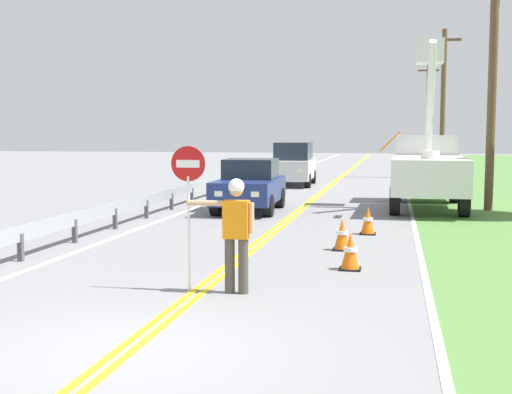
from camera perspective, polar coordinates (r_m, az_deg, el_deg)
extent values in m
plane|color=gray|center=(8.11, -11.15, -12.81)|extent=(160.00, 160.00, 0.00)
cube|color=yellow|center=(27.38, 5.16, 0.15)|extent=(0.11, 110.00, 0.01)
cube|color=yellow|center=(27.36, 5.53, 0.14)|extent=(0.11, 110.00, 0.01)
cube|color=silver|center=(27.20, 12.90, 0.00)|extent=(0.12, 110.00, 0.01)
cube|color=silver|center=(27.99, -2.00, 0.28)|extent=(0.12, 110.00, 0.01)
cylinder|color=#474238|center=(10.57, -1.09, -5.93)|extent=(0.16, 0.16, 0.88)
cylinder|color=#474238|center=(10.62, -2.26, -5.88)|extent=(0.16, 0.16, 0.88)
cube|color=orange|center=(10.48, -1.69, -1.93)|extent=(0.40, 0.25, 0.60)
cylinder|color=tan|center=(10.57, -4.34, -0.52)|extent=(0.60, 0.10, 0.09)
cylinder|color=tan|center=(10.42, -0.40, -1.80)|extent=(0.09, 0.09, 0.48)
sphere|color=tan|center=(10.43, -1.70, 0.63)|extent=(0.22, 0.22, 0.22)
sphere|color=white|center=(10.42, -1.70, 0.90)|extent=(0.25, 0.25, 0.25)
cylinder|color=silver|center=(10.71, -5.77, -3.18)|extent=(0.04, 0.04, 1.85)
cylinder|color=#B71414|center=(10.60, -5.83, 2.85)|extent=(0.56, 0.03, 0.56)
cube|color=white|center=(10.58, -5.86, 2.84)|extent=(0.38, 0.01, 0.12)
cube|color=silver|center=(22.08, 14.56, 1.86)|extent=(2.38, 4.64, 1.10)
cube|color=silver|center=(25.51, 14.33, 2.89)|extent=(2.23, 2.14, 2.00)
cube|color=#1E2833|center=(26.53, 14.29, 3.63)|extent=(1.98, 0.09, 0.90)
cylinder|color=silver|center=(21.13, 14.69, 3.52)|extent=(0.56, 0.56, 0.24)
cylinder|color=silver|center=(22.45, 14.68, 8.17)|extent=(0.29, 2.79, 3.45)
cube|color=white|center=(23.88, 14.68, 11.97)|extent=(0.91, 0.91, 0.80)
cube|color=orange|center=(20.24, 11.45, 4.73)|extent=(0.61, 0.81, 0.59)
cylinder|color=black|center=(25.37, 11.97, 0.66)|extent=(0.34, 0.93, 0.92)
cylinder|color=black|center=(25.42, 16.61, 0.56)|extent=(0.34, 0.93, 0.92)
cylinder|color=black|center=(21.10, 11.81, -0.28)|extent=(0.34, 0.93, 0.92)
cylinder|color=black|center=(21.17, 17.39, -0.40)|extent=(0.34, 0.93, 0.92)
cube|color=navy|center=(21.62, -0.57, 0.61)|extent=(1.96, 4.15, 0.72)
cube|color=#1E2833|center=(21.82, -0.45, 2.44)|extent=(1.67, 1.77, 0.64)
cube|color=#EAEACC|center=(19.52, -0.07, 0.23)|extent=(0.24, 0.07, 0.16)
cube|color=#EAEACC|center=(19.75, -3.23, 0.28)|extent=(0.24, 0.07, 0.16)
cylinder|color=black|center=(20.27, 1.05, -0.74)|extent=(0.30, 0.69, 0.68)
cylinder|color=black|center=(20.58, -3.47, -0.65)|extent=(0.30, 0.69, 0.68)
cylinder|color=black|center=(22.77, 2.05, -0.06)|extent=(0.30, 0.69, 0.68)
cylinder|color=black|center=(23.05, -1.99, 0.01)|extent=(0.30, 0.69, 0.68)
cube|color=silver|center=(32.60, 3.24, 2.41)|extent=(2.01, 4.66, 0.92)
cube|color=#1E2833|center=(32.56, 3.25, 3.95)|extent=(1.72, 2.91, 0.84)
cube|color=#EAEACC|center=(30.27, 3.80, 2.27)|extent=(0.24, 0.07, 0.16)
cube|color=#EAEACC|center=(30.40, 1.72, 2.29)|extent=(0.24, 0.07, 0.16)
cylinder|color=black|center=(31.12, 4.44, 1.41)|extent=(0.30, 0.69, 0.68)
cylinder|color=black|center=(31.32, 1.45, 1.45)|extent=(0.30, 0.69, 0.68)
cylinder|color=black|center=(33.96, 4.88, 1.74)|extent=(0.30, 0.69, 0.68)
cylinder|color=black|center=(34.13, 2.13, 1.78)|extent=(0.30, 0.69, 0.68)
cylinder|color=brown|center=(23.21, 19.57, 9.29)|extent=(0.28, 0.28, 8.41)
cylinder|color=brown|center=(39.35, 15.71, 7.65)|extent=(0.28, 0.28, 8.35)
cube|color=brown|center=(39.66, 15.84, 12.81)|extent=(1.80, 0.14, 0.14)
cylinder|color=brown|center=(60.66, 14.47, 6.96)|extent=(0.28, 0.28, 8.61)
cube|color=brown|center=(60.88, 14.55, 10.44)|extent=(1.80, 0.14, 0.14)
cone|color=orange|center=(12.53, 8.08, -4.60)|extent=(0.36, 0.36, 0.70)
cylinder|color=white|center=(12.53, 8.08, -4.45)|extent=(0.25, 0.25, 0.08)
cube|color=black|center=(12.59, 8.06, -6.10)|extent=(0.40, 0.40, 0.03)
cone|color=orange|center=(14.59, 7.38, -3.17)|extent=(0.36, 0.36, 0.70)
cylinder|color=white|center=(14.58, 7.39, -3.04)|extent=(0.25, 0.25, 0.08)
cube|color=black|center=(14.64, 7.37, -4.47)|extent=(0.40, 0.40, 0.03)
cone|color=orange|center=(16.96, 9.55, -2.00)|extent=(0.36, 0.36, 0.70)
cylinder|color=white|center=(16.95, 9.55, -1.88)|extent=(0.25, 0.25, 0.08)
cube|color=black|center=(17.01, 9.53, -3.12)|extent=(0.40, 0.40, 0.03)
cube|color=#9EA0A3|center=(23.34, -6.34, 0.56)|extent=(0.06, 32.00, 0.32)
cube|color=#4C4C51|center=(14.04, -19.50, -4.09)|extent=(0.10, 0.10, 0.55)
cube|color=#4C4C51|center=(16.01, -15.26, -2.82)|extent=(0.10, 0.10, 0.55)
cube|color=#4C4C51|center=(18.06, -11.97, -1.83)|extent=(0.10, 0.10, 0.55)
cube|color=#4C4C51|center=(20.15, -9.36, -1.03)|extent=(0.10, 0.10, 0.55)
cube|color=#4C4C51|center=(22.29, -7.24, -0.39)|extent=(0.10, 0.10, 0.55)
cube|color=#4C4C51|center=(24.45, -5.50, 0.14)|extent=(0.10, 0.10, 0.55)
cube|color=#4C4C51|center=(26.63, -4.04, 0.59)|extent=(0.10, 0.10, 0.55)
cube|color=#4C4C51|center=(28.83, -2.81, 0.97)|extent=(0.10, 0.10, 0.55)
cube|color=#4C4C51|center=(31.04, -1.75, 1.29)|extent=(0.10, 0.10, 0.55)
cube|color=#4C4C51|center=(33.26, -0.83, 1.57)|extent=(0.10, 0.10, 0.55)
cube|color=#4C4C51|center=(35.49, -0.02, 1.82)|extent=(0.10, 0.10, 0.55)
cube|color=#4C4C51|center=(37.73, 0.69, 2.03)|extent=(0.10, 0.10, 0.55)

